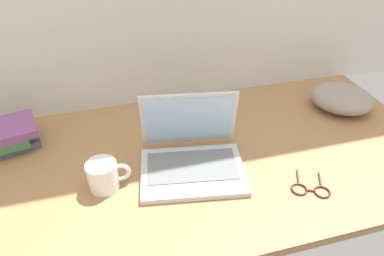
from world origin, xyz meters
name	(u,v)px	position (x,y,z in m)	size (l,w,h in m)	color
desk	(197,161)	(0.00, 0.00, 0.01)	(1.60, 0.76, 0.03)	#A87A4C
laptop	(191,153)	(-0.03, -0.03, 0.08)	(0.34, 0.30, 0.22)	silver
coffee_mug	(104,175)	(-0.29, -0.05, 0.07)	(0.12, 0.09, 0.09)	white
remote_control_near	(195,110)	(0.06, 0.25, 0.04)	(0.12, 0.16, 0.02)	#4C4C51
eyeglasses	(311,189)	(0.28, -0.22, 0.03)	(0.12, 0.13, 0.01)	#591E19
book_stack	(3,137)	(-0.60, 0.21, 0.07)	(0.24, 0.19, 0.08)	#595960
cushion	(342,98)	(0.61, 0.13, 0.08)	(0.23, 0.20, 0.09)	gray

